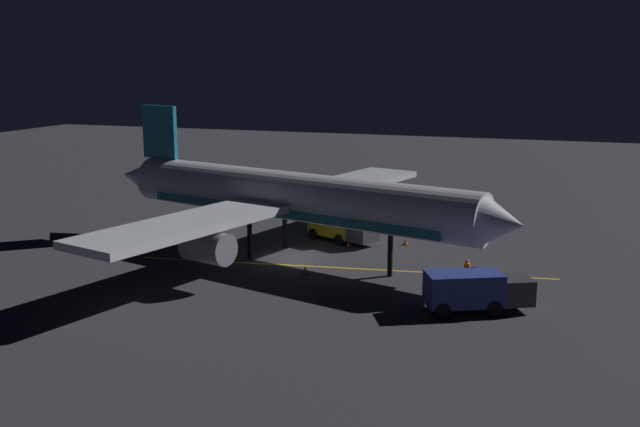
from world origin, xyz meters
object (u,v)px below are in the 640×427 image
Objects in this scene: baggage_truck at (474,291)px; traffic_cone_under_wing at (349,243)px; airliner at (287,198)px; traffic_cone_near_right at (406,242)px; ground_crew_worker at (467,272)px; traffic_cone_near_left at (305,270)px; catering_truck at (340,225)px.

traffic_cone_under_wing is (-12.13, -11.22, -0.97)m from baggage_truck.
airliner reaches higher than traffic_cone_near_right.
traffic_cone_near_left is (0.81, -10.79, -0.64)m from ground_crew_worker.
baggage_truck is 1.03× the size of catering_truck.
traffic_cone_near_right is (-6.43, 7.43, -4.17)m from airliner.
traffic_cone_under_wing is (-7.27, -10.13, -0.64)m from ground_crew_worker.
airliner is at bearing -20.59° from catering_truck.
ground_crew_worker reaches higher than traffic_cone_near_left.
catering_truck is 5.38m from traffic_cone_near_right.
ground_crew_worker is at bearing 54.35° from traffic_cone_under_wing.
ground_crew_worker is at bearing 33.28° from traffic_cone_near_right.
catering_truck reaches higher than ground_crew_worker.
baggage_truck is at bearing 62.31° from airliner.
traffic_cone_near_right is at bearing 115.36° from traffic_cone_under_wing.
airliner reaches higher than catering_truck.
ground_crew_worker is (2.78, 13.47, -3.54)m from airliner.
traffic_cone_near_right and traffic_cone_under_wing have the same top height.
traffic_cone_under_wing is (-4.49, 3.34, -4.17)m from airliner.
catering_truck is 3.59× the size of ground_crew_worker.
catering_truck is 2.08m from traffic_cone_under_wing.
traffic_cone_under_wing is (-8.08, 0.66, 0.00)m from traffic_cone_near_left.
traffic_cone_under_wing is at bearing 175.33° from traffic_cone_near_left.
traffic_cone_near_right is at bearing -146.72° from ground_crew_worker.
baggage_truck is 3.68× the size of ground_crew_worker.
catering_truck is 11.35× the size of traffic_cone_near_right.
ground_crew_worker is 12.48m from traffic_cone_under_wing.
traffic_cone_near_right is at bearing 130.86° from airliner.
traffic_cone_under_wing is at bearing -137.24° from baggage_truck.
baggage_truck is 15.80m from traffic_cone_near_right.
airliner is 6.98m from traffic_cone_under_wing.
traffic_cone_near_right is 1.00× the size of traffic_cone_under_wing.
ground_crew_worker is (-4.86, -1.08, -0.34)m from baggage_truck.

